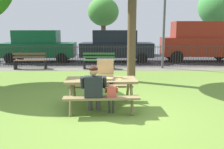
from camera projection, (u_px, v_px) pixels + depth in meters
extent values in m
cube|color=olive|center=(115.00, 95.00, 7.58)|extent=(28.00, 11.53, 0.02)
cube|color=slate|center=(113.00, 68.00, 12.56)|extent=(28.00, 1.40, 0.01)
cube|color=#38383D|center=(112.00, 59.00, 16.50)|extent=(28.00, 6.62, 0.01)
cube|color=olive|center=(101.00, 80.00, 6.19)|extent=(1.83, 0.83, 0.06)
cube|color=olive|center=(101.00, 98.00, 5.66)|extent=(1.81, 0.35, 0.05)
cube|color=olive|center=(101.00, 86.00, 6.83)|extent=(1.81, 0.35, 0.05)
cylinder|color=olive|center=(71.00, 100.00, 5.82)|extent=(0.09, 0.44, 0.74)
cylinder|color=olive|center=(74.00, 91.00, 6.63)|extent=(0.09, 0.44, 0.74)
cylinder|color=olive|center=(132.00, 99.00, 5.89)|extent=(0.09, 0.44, 0.74)
cylinder|color=olive|center=(128.00, 90.00, 6.71)|extent=(0.09, 0.44, 0.74)
cube|color=tan|center=(105.00, 79.00, 6.19)|extent=(0.45, 0.45, 0.01)
cube|color=silver|center=(105.00, 78.00, 6.19)|extent=(0.41, 0.41, 0.00)
cube|color=tan|center=(105.00, 79.00, 5.98)|extent=(0.43, 0.03, 0.04)
cube|color=tan|center=(105.00, 76.00, 6.39)|extent=(0.43, 0.03, 0.04)
cube|color=tan|center=(97.00, 78.00, 6.19)|extent=(0.03, 0.43, 0.04)
cube|color=tan|center=(113.00, 78.00, 6.18)|extent=(0.03, 0.43, 0.04)
cube|color=tan|center=(105.00, 67.00, 6.36)|extent=(0.44, 0.13, 0.42)
cylinder|color=tan|center=(105.00, 78.00, 6.19)|extent=(0.37, 0.37, 0.01)
cylinder|color=#F9E276|center=(105.00, 78.00, 6.19)|extent=(0.34, 0.34, 0.00)
pyramid|color=#EBD063|center=(119.00, 78.00, 6.23)|extent=(0.16, 0.21, 0.01)
cube|color=tan|center=(120.00, 77.00, 6.32)|extent=(0.15, 0.05, 0.02)
cylinder|color=#494949|center=(90.00, 102.00, 6.10)|extent=(0.12, 0.12, 0.44)
cylinder|color=#494949|center=(90.00, 95.00, 5.84)|extent=(0.17, 0.43, 0.15)
cylinder|color=#494949|center=(98.00, 102.00, 6.11)|extent=(0.12, 0.12, 0.44)
cylinder|color=#494949|center=(98.00, 94.00, 5.85)|extent=(0.17, 0.43, 0.15)
cube|color=#1E2328|center=(94.00, 87.00, 5.60)|extent=(0.43, 0.24, 0.52)
cylinder|color=#1E2328|center=(82.00, 83.00, 5.62)|extent=(0.10, 0.21, 0.31)
cylinder|color=#1E2328|center=(105.00, 82.00, 5.64)|extent=(0.10, 0.21, 0.31)
sphere|color=tan|center=(93.00, 71.00, 5.55)|extent=(0.21, 0.21, 0.21)
ellipsoid|color=black|center=(93.00, 69.00, 5.53)|extent=(0.21, 0.20, 0.12)
cylinder|color=#393939|center=(109.00, 104.00, 5.91)|extent=(0.06, 0.06, 0.44)
cylinder|color=#393939|center=(109.00, 96.00, 5.77)|extent=(0.08, 0.21, 0.08)
cylinder|color=#393939|center=(113.00, 104.00, 5.92)|extent=(0.06, 0.06, 0.44)
cylinder|color=#393939|center=(113.00, 96.00, 5.77)|extent=(0.08, 0.21, 0.08)
cube|color=#CC4C3F|center=(111.00, 92.00, 5.64)|extent=(0.22, 0.12, 0.26)
cylinder|color=#CC4C3F|center=(106.00, 90.00, 5.65)|extent=(0.05, 0.11, 0.16)
cylinder|color=#CC4C3F|center=(117.00, 90.00, 5.67)|extent=(0.05, 0.11, 0.16)
sphere|color=beige|center=(111.00, 84.00, 5.62)|extent=(0.11, 0.11, 0.11)
ellipsoid|color=black|center=(111.00, 83.00, 5.61)|extent=(0.11, 0.10, 0.06)
cylinder|color=#2D2823|center=(113.00, 47.00, 13.05)|extent=(22.74, 0.03, 0.03)
cylinder|color=#2D2823|center=(113.00, 63.00, 13.21)|extent=(22.74, 0.03, 0.03)
cylinder|color=#2D2823|center=(0.00, 56.00, 13.07)|extent=(0.02, 0.02, 1.15)
cylinder|color=#2D2823|center=(3.00, 56.00, 13.07)|extent=(0.02, 0.02, 1.15)
cylinder|color=#2D2823|center=(5.00, 56.00, 13.07)|extent=(0.02, 0.02, 1.15)
cylinder|color=#2D2823|center=(8.00, 56.00, 13.07)|extent=(0.02, 0.02, 1.15)
cylinder|color=#2D2823|center=(10.00, 56.00, 13.08)|extent=(0.02, 0.02, 1.15)
cylinder|color=#2D2823|center=(13.00, 56.00, 13.08)|extent=(0.02, 0.02, 1.15)
cylinder|color=#2D2823|center=(16.00, 56.00, 13.08)|extent=(0.02, 0.02, 1.15)
cylinder|color=#2D2823|center=(18.00, 56.00, 13.08)|extent=(0.02, 0.02, 1.15)
cylinder|color=#2D2823|center=(21.00, 56.00, 13.08)|extent=(0.02, 0.02, 1.15)
cylinder|color=#2D2823|center=(23.00, 56.00, 13.08)|extent=(0.02, 0.02, 1.15)
cylinder|color=#2D2823|center=(26.00, 56.00, 13.09)|extent=(0.02, 0.02, 1.15)
cylinder|color=#2D2823|center=(29.00, 56.00, 13.09)|extent=(0.02, 0.02, 1.15)
cylinder|color=#2D2823|center=(31.00, 56.00, 13.09)|extent=(0.02, 0.02, 1.15)
cylinder|color=#2D2823|center=(34.00, 56.00, 13.09)|extent=(0.02, 0.02, 1.15)
cylinder|color=#2D2823|center=(36.00, 56.00, 13.09)|extent=(0.02, 0.02, 1.15)
cylinder|color=#2D2823|center=(39.00, 56.00, 13.09)|extent=(0.02, 0.02, 1.15)
cylinder|color=#2D2823|center=(41.00, 56.00, 13.09)|extent=(0.02, 0.02, 1.15)
cylinder|color=#2D2823|center=(44.00, 56.00, 13.10)|extent=(0.02, 0.02, 1.15)
cylinder|color=#2D2823|center=(47.00, 56.00, 13.10)|extent=(0.02, 0.02, 1.15)
cylinder|color=#2D2823|center=(49.00, 56.00, 13.10)|extent=(0.02, 0.02, 1.15)
cylinder|color=#2D2823|center=(52.00, 56.00, 13.10)|extent=(0.02, 0.02, 1.15)
cylinder|color=#2D2823|center=(54.00, 56.00, 13.10)|extent=(0.02, 0.02, 1.15)
cylinder|color=#2D2823|center=(57.00, 56.00, 13.10)|extent=(0.02, 0.02, 1.15)
cylinder|color=#2D2823|center=(60.00, 56.00, 13.11)|extent=(0.02, 0.02, 1.15)
cylinder|color=#2D2823|center=(62.00, 56.00, 13.11)|extent=(0.02, 0.02, 1.15)
cylinder|color=#2D2823|center=(65.00, 56.00, 13.11)|extent=(0.02, 0.02, 1.15)
cylinder|color=#2D2823|center=(67.00, 56.00, 13.11)|extent=(0.02, 0.02, 1.15)
cylinder|color=#2D2823|center=(70.00, 56.00, 13.11)|extent=(0.02, 0.02, 1.15)
cylinder|color=#2D2823|center=(73.00, 56.00, 13.11)|extent=(0.02, 0.02, 1.15)
cylinder|color=#2D2823|center=(75.00, 56.00, 13.12)|extent=(0.02, 0.02, 1.15)
cylinder|color=#2D2823|center=(78.00, 56.00, 13.12)|extent=(0.02, 0.02, 1.15)
cylinder|color=#2D2823|center=(80.00, 56.00, 13.12)|extent=(0.02, 0.02, 1.15)
cylinder|color=#2D2823|center=(83.00, 56.00, 13.12)|extent=(0.02, 0.02, 1.15)
cylinder|color=#2D2823|center=(86.00, 56.00, 13.12)|extent=(0.02, 0.02, 1.15)
cylinder|color=#2D2823|center=(88.00, 56.00, 13.12)|extent=(0.02, 0.02, 1.15)
cylinder|color=#2D2823|center=(91.00, 56.00, 13.12)|extent=(0.02, 0.02, 1.15)
cylinder|color=#2D2823|center=(93.00, 56.00, 13.13)|extent=(0.02, 0.02, 1.15)
cylinder|color=#2D2823|center=(96.00, 56.00, 13.13)|extent=(0.02, 0.02, 1.15)
cylinder|color=#2D2823|center=(98.00, 56.00, 13.13)|extent=(0.02, 0.02, 1.15)
cylinder|color=#2D2823|center=(101.00, 56.00, 13.13)|extent=(0.02, 0.02, 1.15)
cylinder|color=#2D2823|center=(104.00, 56.00, 13.13)|extent=(0.02, 0.02, 1.15)
cylinder|color=#2D2823|center=(106.00, 56.00, 13.13)|extent=(0.02, 0.02, 1.15)
cylinder|color=#2D2823|center=(109.00, 56.00, 13.14)|extent=(0.02, 0.02, 1.15)
cylinder|color=#2D2823|center=(111.00, 56.00, 13.14)|extent=(0.02, 0.02, 1.15)
cylinder|color=#2D2823|center=(114.00, 56.00, 13.14)|extent=(0.02, 0.02, 1.15)
cylinder|color=#2D2823|center=(116.00, 56.00, 13.14)|extent=(0.02, 0.02, 1.15)
cylinder|color=#2D2823|center=(119.00, 56.00, 13.14)|extent=(0.02, 0.02, 1.15)
cylinder|color=#2D2823|center=(122.00, 56.00, 13.14)|extent=(0.02, 0.02, 1.15)
cylinder|color=#2D2823|center=(124.00, 56.00, 13.15)|extent=(0.02, 0.02, 1.15)
cylinder|color=#2D2823|center=(127.00, 56.00, 13.15)|extent=(0.02, 0.02, 1.15)
cylinder|color=#2D2823|center=(129.00, 56.00, 13.15)|extent=(0.02, 0.02, 1.15)
cylinder|color=#2D2823|center=(132.00, 56.00, 13.15)|extent=(0.02, 0.02, 1.15)
cylinder|color=#2D2823|center=(135.00, 56.00, 13.15)|extent=(0.02, 0.02, 1.15)
cylinder|color=#2D2823|center=(137.00, 56.00, 13.15)|extent=(0.02, 0.02, 1.15)
cylinder|color=#2D2823|center=(140.00, 56.00, 13.15)|extent=(0.02, 0.02, 1.15)
cylinder|color=#2D2823|center=(142.00, 56.00, 13.16)|extent=(0.02, 0.02, 1.15)
cylinder|color=#2D2823|center=(145.00, 56.00, 13.16)|extent=(0.02, 0.02, 1.15)
cylinder|color=#2D2823|center=(147.00, 56.00, 13.16)|extent=(0.02, 0.02, 1.15)
cylinder|color=#2D2823|center=(150.00, 56.00, 13.16)|extent=(0.02, 0.02, 1.15)
cylinder|color=#2D2823|center=(153.00, 56.00, 13.16)|extent=(0.02, 0.02, 1.15)
cylinder|color=#2D2823|center=(155.00, 56.00, 13.16)|extent=(0.02, 0.02, 1.15)
cylinder|color=#2D2823|center=(158.00, 56.00, 13.17)|extent=(0.02, 0.02, 1.15)
cylinder|color=#2D2823|center=(160.00, 56.00, 13.17)|extent=(0.02, 0.02, 1.15)
cylinder|color=#2D2823|center=(163.00, 56.00, 13.17)|extent=(0.02, 0.02, 1.15)
cylinder|color=#2D2823|center=(165.00, 56.00, 13.17)|extent=(0.02, 0.02, 1.15)
cylinder|color=#2D2823|center=(168.00, 56.00, 13.17)|extent=(0.02, 0.02, 1.15)
cylinder|color=#2D2823|center=(170.00, 56.00, 13.17)|extent=(0.02, 0.02, 1.15)
cylinder|color=#2D2823|center=(173.00, 56.00, 13.18)|extent=(0.02, 0.02, 1.15)
cylinder|color=#2D2823|center=(176.00, 56.00, 13.18)|extent=(0.02, 0.02, 1.15)
cylinder|color=#2D2823|center=(178.00, 56.00, 13.18)|extent=(0.02, 0.02, 1.15)
cylinder|color=#2D2823|center=(181.00, 56.00, 13.18)|extent=(0.02, 0.02, 1.15)
cylinder|color=#2D2823|center=(183.00, 56.00, 13.18)|extent=(0.02, 0.02, 1.15)
cylinder|color=#2D2823|center=(186.00, 56.00, 13.18)|extent=(0.02, 0.02, 1.15)
cylinder|color=#2D2823|center=(188.00, 56.00, 13.18)|extent=(0.02, 0.02, 1.15)
cylinder|color=#2D2823|center=(191.00, 56.00, 13.19)|extent=(0.02, 0.02, 1.15)
cylinder|color=#2D2823|center=(194.00, 56.00, 13.19)|extent=(0.02, 0.02, 1.15)
cylinder|color=#2D2823|center=(196.00, 56.00, 13.19)|extent=(0.02, 0.02, 1.15)
cylinder|color=#2D2823|center=(199.00, 56.00, 13.19)|extent=(0.02, 0.02, 1.15)
cylinder|color=#2D2823|center=(201.00, 56.00, 13.19)|extent=(0.02, 0.02, 1.15)
cylinder|color=#2D2823|center=(204.00, 56.00, 13.19)|extent=(0.02, 0.02, 1.15)
cylinder|color=#2D2823|center=(206.00, 56.00, 13.20)|extent=(0.02, 0.02, 1.15)
cylinder|color=#2D2823|center=(209.00, 56.00, 13.20)|extent=(0.02, 0.02, 1.15)
cylinder|color=#2D2823|center=(211.00, 56.00, 13.20)|extent=(0.02, 0.02, 1.15)
cylinder|color=#2D2823|center=(214.00, 56.00, 13.20)|extent=(0.02, 0.02, 1.15)
cylinder|color=#2D2823|center=(217.00, 56.00, 13.20)|extent=(0.02, 0.02, 1.15)
cylinder|color=#2D2823|center=(219.00, 56.00, 13.20)|extent=(0.02, 0.02, 1.15)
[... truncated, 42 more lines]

